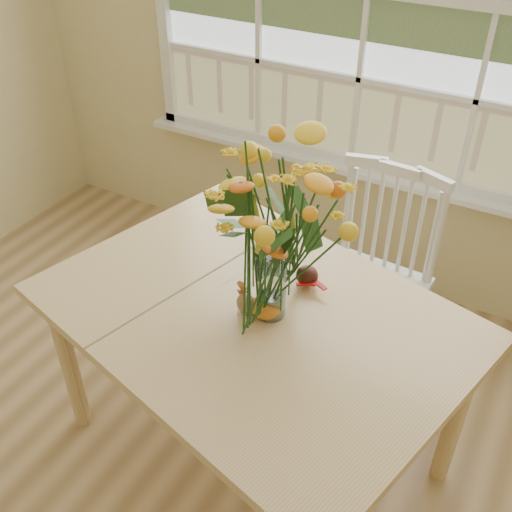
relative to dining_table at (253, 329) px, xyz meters
The scene contains 7 objects.
wall_back 1.51m from the dining_table, 96.87° to the left, with size 4.00×0.02×2.70m, color beige.
dining_table is the anchor object (origin of this frame).
windsor_chair 0.77m from the dining_table, 73.45° to the left, with size 0.48×0.46×0.99m.
flower_vase 0.44m from the dining_table, 12.36° to the left, with size 0.48×0.48×0.57m.
pumpkin 0.14m from the dining_table, 10.00° to the right, with size 0.10×0.10×0.08m, color #D15E18.
turkey_figurine 0.14m from the dining_table, 106.93° to the right, with size 0.10×0.09×0.11m.
dark_gourd 0.27m from the dining_table, 64.67° to the left, with size 0.13×0.08×0.07m.
Camera 1 is at (0.94, -0.46, 2.18)m, focal length 42.00 mm.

